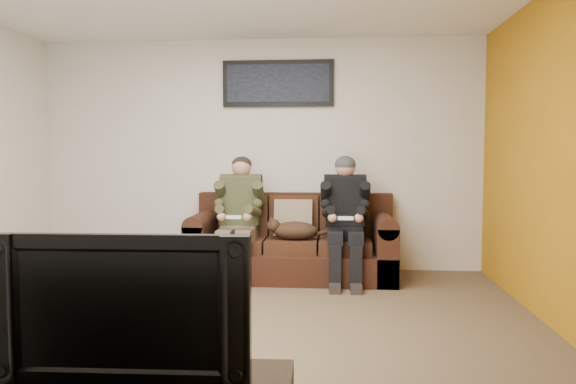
# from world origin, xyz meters

# --- Properties ---
(floor) EXTENTS (5.00, 5.00, 0.00)m
(floor) POSITION_xyz_m (0.00, 0.00, 0.00)
(floor) COLOR brown
(floor) RESTS_ON ground
(wall_back) EXTENTS (5.00, 0.00, 5.00)m
(wall_back) POSITION_xyz_m (0.00, 2.25, 1.30)
(wall_back) COLOR beige
(wall_back) RESTS_ON ground
(wall_front) EXTENTS (5.00, 0.00, 5.00)m
(wall_front) POSITION_xyz_m (0.00, -2.25, 1.30)
(wall_front) COLOR beige
(wall_front) RESTS_ON ground
(wall_right) EXTENTS (0.00, 4.50, 4.50)m
(wall_right) POSITION_xyz_m (2.50, 0.00, 1.30)
(wall_right) COLOR beige
(wall_right) RESTS_ON ground
(accent_wall_right) EXTENTS (0.00, 4.50, 4.50)m
(accent_wall_right) POSITION_xyz_m (2.49, 0.00, 1.30)
(accent_wall_right) COLOR #B27411
(accent_wall_right) RESTS_ON ground
(sofa) EXTENTS (2.14, 0.92, 0.88)m
(sofa) POSITION_xyz_m (0.41, 1.83, 0.33)
(sofa) COLOR #32180F
(sofa) RESTS_ON ground
(throw_pillow) EXTENTS (0.41, 0.20, 0.41)m
(throw_pillow) POSITION_xyz_m (0.41, 1.87, 0.62)
(throw_pillow) COLOR #89715A
(throw_pillow) RESTS_ON sofa
(throw_blanket) EXTENTS (0.44, 0.21, 0.08)m
(throw_blanket) POSITION_xyz_m (-0.24, 2.10, 0.88)
(throw_blanket) COLOR tan
(throw_blanket) RESTS_ON sofa
(person_left) EXTENTS (0.51, 0.87, 1.28)m
(person_left) POSITION_xyz_m (-0.14, 1.65, 0.72)
(person_left) COLOR brown
(person_left) RESTS_ON sofa
(person_right) EXTENTS (0.51, 0.86, 1.29)m
(person_right) POSITION_xyz_m (0.96, 1.65, 0.72)
(person_right) COLOR black
(person_right) RESTS_ON sofa
(cat) EXTENTS (0.66, 0.26, 0.24)m
(cat) POSITION_xyz_m (0.43, 1.61, 0.53)
(cat) COLOR #432A1A
(cat) RESTS_ON sofa
(framed_poster) EXTENTS (1.25, 0.05, 0.52)m
(framed_poster) POSITION_xyz_m (0.21, 2.22, 2.10)
(framed_poster) COLOR black
(framed_poster) RESTS_ON wall_back
(television) EXTENTS (1.04, 0.17, 0.59)m
(television) POSITION_xyz_m (0.03, -1.95, 0.72)
(television) COLOR black
(television) RESTS_ON tv_stand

